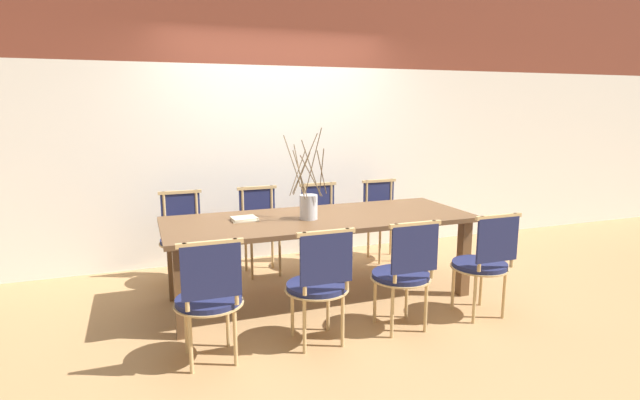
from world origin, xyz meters
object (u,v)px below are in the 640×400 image
Objects in this scene: chair_far_center at (322,222)px; vase_centerpiece at (308,205)px; dining_table at (320,226)px; chair_near_center at (404,271)px; book_stack at (245,219)px.

chair_far_center is 1.13× the size of vase_centerpiece.
chair_far_center reaches higher than dining_table.
dining_table is at bearing 68.16° from chair_far_center.
chair_near_center is 1.00× the size of chair_far_center.
dining_table is 0.93m from chair_far_center.
chair_near_center is 1.69m from chair_far_center.
vase_centerpiece is (-0.12, -0.04, 0.21)m from dining_table.
book_stack is (-0.64, 0.09, 0.10)m from dining_table.
dining_table is 0.66m from book_stack.
book_stack is at bearing 37.55° from chair_far_center.
dining_table is at bearing -7.91° from book_stack.
dining_table is 3.05× the size of chair_near_center.
chair_near_center is 1.40m from book_stack.
chair_near_center is at bearing -59.27° from vase_centerpiece.
chair_near_center reaches higher than book_stack.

